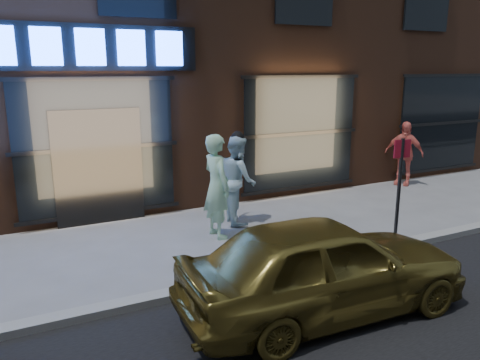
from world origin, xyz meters
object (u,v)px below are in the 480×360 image
object	(u,v)px
man_bowtie	(217,186)
passerby	(404,153)
man_cap	(238,179)
sign_post	(399,183)
gold_sedan	(324,266)

from	to	relation	value
man_bowtie	passerby	size ratio (longest dim) A/B	1.13
man_cap	sign_post	world-z (taller)	sign_post
gold_sedan	sign_post	distance (m)	3.00
man_bowtie	man_cap	distance (m)	0.97
man_cap	passerby	xyz separation A→B (m)	(5.60, 0.89, -0.04)
sign_post	man_cap	bearing A→B (deg)	137.08
gold_sedan	sign_post	size ratio (longest dim) A/B	1.96
man_bowtie	passerby	xyz separation A→B (m)	(6.35, 1.50, -0.12)
man_cap	passerby	distance (m)	5.67
passerby	sign_post	xyz separation A→B (m)	(-3.64, -3.47, 0.32)
man_bowtie	gold_sedan	bearing A→B (deg)	176.62
man_bowtie	passerby	bearing A→B (deg)	-81.58
man_cap	gold_sedan	size ratio (longest dim) A/B	0.47
passerby	gold_sedan	bearing A→B (deg)	-83.87
man_bowtie	sign_post	distance (m)	3.35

